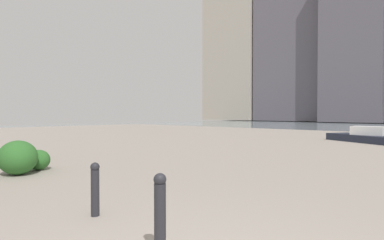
{
  "coord_description": "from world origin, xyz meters",
  "views": [
    {
      "loc": [
        -1.38,
        1.56,
        1.47
      ],
      "look_at": [
        6.84,
        -7.19,
        1.23
      ],
      "focal_mm": 28.37,
      "sensor_mm": 36.0,
      "label": 1
    }
  ],
  "objects": [
    {
      "name": "building_highrise",
      "position": [
        43.98,
        -66.06,
        19.55
      ],
      "size": [
        14.47,
        15.32,
        41.18
      ],
      "color": "#B2A899",
      "rests_on": "ground"
    },
    {
      "name": "building_annex",
      "position": [
        28.72,
        -66.66,
        18.16
      ],
      "size": [
        15.3,
        15.1,
        36.33
      ],
      "color": "#5B5660",
      "rests_on": "ground"
    },
    {
      "name": "building_slab",
      "position": [
        15.18,
        -62.54,
        14.79
      ],
      "size": [
        10.55,
        12.86,
        29.57
      ],
      "color": "#5B5660",
      "rests_on": "ground"
    },
    {
      "name": "shrub_low",
      "position": [
        8.67,
        -1.57,
        0.32
      ],
      "size": [
        0.76,
        0.69,
        0.65
      ],
      "color": "#477F38",
      "rests_on": "ground"
    },
    {
      "name": "boat",
      "position": [
        2.73,
        -16.24,
        0.21
      ],
      "size": [
        4.42,
        3.34,
        0.95
      ],
      "color": "#1E2333",
      "rests_on": "ground"
    },
    {
      "name": "bollard_mid",
      "position": [
        2.6,
        -0.65,
        0.4
      ],
      "size": [
        0.13,
        0.13,
        0.77
      ],
      "color": "#232328",
      "rests_on": "ground"
    },
    {
      "name": "bollard_near",
      "position": [
        0.92,
        -0.43,
        0.46
      ],
      "size": [
        0.13,
        0.13,
        0.87
      ],
      "color": "#232328",
      "rests_on": "ground"
    },
    {
      "name": "shrub_round",
      "position": [
        6.7,
        -0.88,
        0.41
      ],
      "size": [
        0.97,
        0.88,
        0.83
      ],
      "color": "#2D6628",
      "rests_on": "ground"
    },
    {
      "name": "shrub_wide",
      "position": [
        6.98,
        -1.46,
        0.26
      ],
      "size": [
        0.62,
        0.56,
        0.53
      ],
      "color": "#2D6628",
      "rests_on": "ground"
    }
  ]
}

